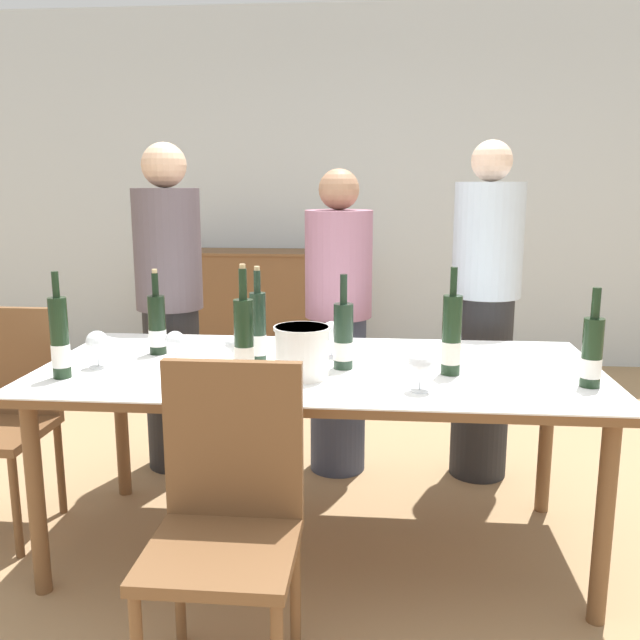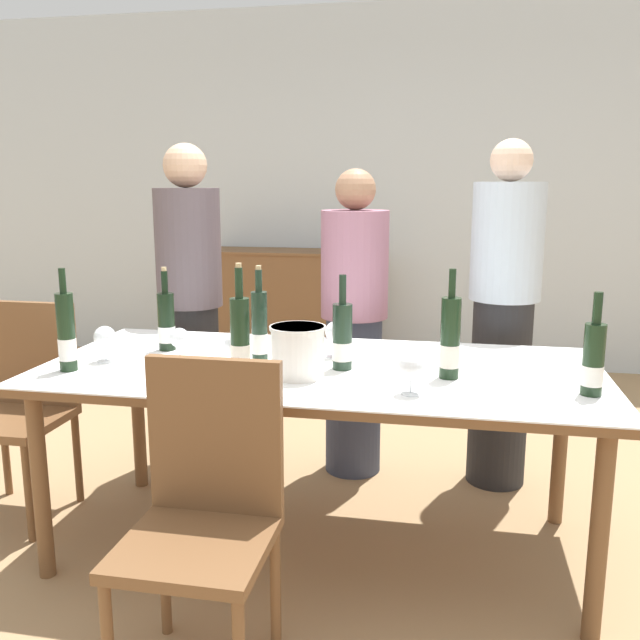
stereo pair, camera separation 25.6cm
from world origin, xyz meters
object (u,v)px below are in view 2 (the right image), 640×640
at_px(wine_bottle_2, 450,340).
at_px(wine_bottle_4, 166,323).
at_px(wine_bottle_5, 593,360).
at_px(person_host, 190,307).
at_px(wine_glass_4, 105,338).
at_px(sideboard_cabinet, 291,308).
at_px(wine_bottle_6, 342,338).
at_px(chair_left_end, 22,395).
at_px(wine_glass_2, 335,333).
at_px(wine_glass_3, 233,345).
at_px(wine_bottle_1, 240,339).
at_px(dining_table, 320,381).
at_px(person_guest_left, 354,326).
at_px(chair_near_front, 205,501).
at_px(wine_bottle_3, 66,334).
at_px(wine_glass_0, 179,339).
at_px(wine_glass_1, 411,367).
at_px(wine_bottle_0, 259,329).
at_px(person_guest_right, 503,317).
at_px(ice_bucket, 298,350).

xyz_separation_m(wine_bottle_2, wine_bottle_4, (-1.17, 0.20, -0.02)).
distance_m(wine_bottle_5, person_host, 2.01).
bearing_deg(wine_glass_4, sideboard_cabinet, 88.51).
height_order(wine_bottle_6, chair_left_end, wine_bottle_6).
relative_size(wine_bottle_6, person_host, 0.22).
bearing_deg(wine_glass_2, wine_glass_4, -164.52).
bearing_deg(wine_glass_3, person_host, 120.72).
height_order(wine_bottle_1, wine_bottle_2, wine_bottle_1).
bearing_deg(wine_bottle_1, dining_table, 38.82).
relative_size(sideboard_cabinet, person_guest_left, 0.91).
xyz_separation_m(wine_glass_3, wine_glass_4, (-0.53, 0.01, 0.00)).
relative_size(wine_bottle_2, wine_bottle_6, 1.10).
bearing_deg(chair_near_front, wine_bottle_3, 146.10).
xyz_separation_m(chair_left_end, person_host, (0.53, 0.67, 0.30)).
height_order(sideboard_cabinet, wine_glass_4, sideboard_cabinet).
xyz_separation_m(wine_glass_0, wine_glass_2, (0.59, 0.18, 0.01)).
bearing_deg(wine_bottle_5, wine_glass_1, -169.38).
bearing_deg(wine_glass_3, wine_bottle_0, 56.03).
xyz_separation_m(wine_bottle_5, wine_bottle_6, (-0.86, 0.16, 0.00)).
bearing_deg(person_host, wine_bottle_6, -40.46).
bearing_deg(chair_left_end, wine_bottle_4, 3.58).
distance_m(wine_bottle_1, wine_bottle_4, 0.54).
distance_m(wine_glass_0, wine_glass_4, 0.29).
xyz_separation_m(sideboard_cabinet, chair_near_front, (0.56, -3.45, 0.06)).
bearing_deg(wine_glass_2, chair_near_front, -105.59).
height_order(wine_bottle_4, person_guest_right, person_guest_right).
height_order(wine_bottle_0, wine_glass_1, wine_bottle_0).
height_order(wine_glass_1, wine_glass_2, wine_glass_2).
xyz_separation_m(wine_bottle_6, wine_glass_0, (-0.65, -0.01, -0.03)).
xyz_separation_m(wine_bottle_1, wine_bottle_3, (-0.66, -0.04, -0.00)).
xyz_separation_m(wine_bottle_4, wine_glass_3, (0.37, -0.24, -0.02)).
bearing_deg(wine_bottle_4, person_host, 102.84).
distance_m(wine_bottle_2, wine_bottle_3, 1.41).
bearing_deg(person_guest_right, wine_bottle_3, -148.14).
height_order(wine_bottle_1, person_guest_left, person_guest_left).
bearing_deg(person_guest_left, wine_glass_2, -88.81).
bearing_deg(wine_bottle_3, wine_bottle_4, 58.16).
relative_size(wine_bottle_2, wine_bottle_3, 1.03).
xyz_separation_m(wine_bottle_0, wine_bottle_6, (0.33, -0.02, -0.02)).
bearing_deg(sideboard_cabinet, wine_bottle_1, -80.07).
height_order(sideboard_cabinet, wine_glass_0, sideboard_cabinet).
xyz_separation_m(dining_table, wine_bottle_3, (-0.91, -0.24, 0.20)).
bearing_deg(wine_bottle_4, chair_near_front, -60.74).
distance_m(wine_bottle_3, wine_glass_0, 0.42).
relative_size(ice_bucket, chair_left_end, 0.22).
bearing_deg(wine_bottle_0, wine_bottle_2, -5.57).
bearing_deg(wine_bottle_3, dining_table, 14.86).
xyz_separation_m(wine_bottle_0, person_guest_right, (0.97, 0.78, -0.07)).
bearing_deg(wine_bottle_6, sideboard_cabinet, 107.28).
distance_m(ice_bucket, wine_bottle_3, 0.87).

